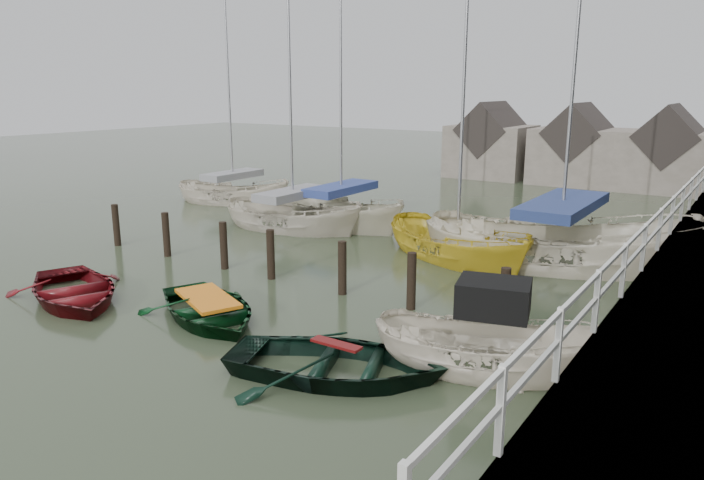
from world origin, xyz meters
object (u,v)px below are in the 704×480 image
Objects in this scene: sailboat_a at (293,228)px; sailboat_c at (457,258)px; rowboat_dkgreen at (336,377)px; motorboat at (486,367)px; sailboat_d at (559,263)px; rowboat_green at (209,320)px; sailboat_b at (341,224)px; rowboat_red at (74,301)px; sailboat_e at (234,201)px.

sailboat_c is (6.84, -0.41, -0.06)m from sailboat_a.
sailboat_a reaches higher than rowboat_dkgreen.
sailboat_d reaches higher than motorboat.
rowboat_green is 0.28× the size of sailboat_d.
sailboat_d is at bearing -45.44° from sailboat_c.
motorboat is at bearing -122.48° from sailboat_b.
sailboat_e is (-6.40, 12.19, 0.07)m from rowboat_red.
motorboat is 7.99m from sailboat_c.
rowboat_green is 0.81× the size of motorboat.
rowboat_dkgreen is at bearing 112.95° from motorboat.
sailboat_d reaches higher than sailboat_a.
sailboat_e is at bearing 65.94° from sailboat_d.
rowboat_dkgreen is 12.44m from sailboat_a.
sailboat_b is (-9.56, 9.03, -0.03)m from motorboat.
sailboat_c is at bearing 13.65° from motorboat.
sailboat_c is at bearing -98.33° from sailboat_b.
rowboat_green is 0.35× the size of sailboat_e.
rowboat_dkgreen is 13.02m from sailboat_b.
sailboat_a is 0.87× the size of sailboat_d.
rowboat_dkgreen is 0.42× the size of sailboat_c.
rowboat_dkgreen is 0.89× the size of motorboat.
sailboat_b is (-7.35, 10.74, 0.07)m from rowboat_dkgreen.
sailboat_d is at bearing -85.61° from sailboat_b.
sailboat_e is (-12.64, 3.23, 0.06)m from sailboat_c.
sailboat_e is (-10.13, 11.22, 0.07)m from rowboat_green.
sailboat_d is (2.83, 1.03, 0.05)m from sailboat_c.
motorboat is 12.98m from sailboat_a.
sailboat_c is 13.05m from sailboat_e.
sailboat_a is at bearing 22.46° from rowboat_dkgreen.
sailboat_b is 0.93× the size of sailboat_d.
sailboat_d reaches higher than sailboat_c.
sailboat_a is (-0.60, 9.36, 0.07)m from rowboat_red.
rowboat_red is at bearing -169.80° from sailboat_e.
sailboat_a is (-10.65, 7.43, -0.03)m from motorboat.
sailboat_b reaches higher than sailboat_c.
sailboat_d is (9.67, 0.62, -0.01)m from sailboat_a.
motorboat is at bearing -57.55° from rowboat_green.
rowboat_dkgreen is at bearing -134.73° from sailboat_b.
motorboat is 0.36× the size of sailboat_b.
sailboat_c is at bearing -98.84° from sailboat_a.
sailboat_d is (1.24, 9.76, 0.06)m from rowboat_dkgreen.
rowboat_red is 0.30× the size of sailboat_d.
rowboat_green is 6.39m from motorboat.
sailboat_d reaches higher than sailboat_e.
sailboat_d is 15.63m from sailboat_e.
sailboat_b is (0.49, 10.96, 0.07)m from rowboat_red.
sailboat_c is (5.75, -2.01, -0.06)m from sailboat_b.
rowboat_dkgreen is 0.33× the size of sailboat_b.
sailboat_c is at bearing -12.06° from rowboat_red.
sailboat_e is at bearing 90.79° from sailboat_b.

